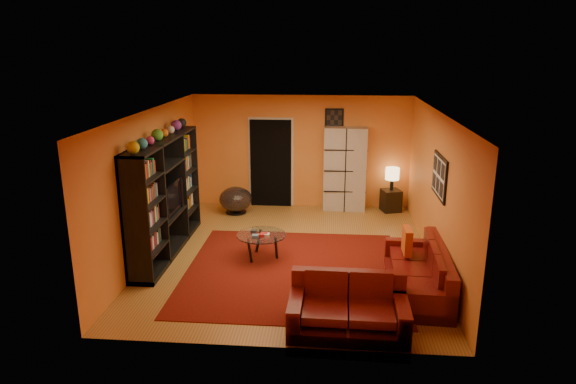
# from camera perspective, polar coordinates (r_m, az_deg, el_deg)

# --- Properties ---
(floor) EXTENTS (6.00, 6.00, 0.00)m
(floor) POSITION_cam_1_polar(r_m,az_deg,el_deg) (9.42, 0.30, -6.95)
(floor) COLOR olive
(floor) RESTS_ON ground
(ceiling) EXTENTS (6.00, 6.00, 0.00)m
(ceiling) POSITION_cam_1_polar(r_m,az_deg,el_deg) (8.75, 0.33, 8.94)
(ceiling) COLOR white
(ceiling) RESTS_ON wall_back
(wall_back) EXTENTS (6.00, 0.00, 6.00)m
(wall_back) POSITION_cam_1_polar(r_m,az_deg,el_deg) (11.91, 1.45, 4.49)
(wall_back) COLOR orange
(wall_back) RESTS_ON floor
(wall_front) EXTENTS (6.00, 0.00, 6.00)m
(wall_front) POSITION_cam_1_polar(r_m,az_deg,el_deg) (6.17, -1.88, -6.64)
(wall_front) COLOR orange
(wall_front) RESTS_ON floor
(wall_left) EXTENTS (0.00, 6.00, 6.00)m
(wall_left) POSITION_cam_1_polar(r_m,az_deg,el_deg) (9.52, -14.87, 1.01)
(wall_left) COLOR orange
(wall_left) RESTS_ON floor
(wall_right) EXTENTS (0.00, 6.00, 6.00)m
(wall_right) POSITION_cam_1_polar(r_m,az_deg,el_deg) (9.16, 16.11, 0.33)
(wall_right) COLOR orange
(wall_right) RESTS_ON floor
(rug) EXTENTS (3.60, 3.60, 0.01)m
(rug) POSITION_cam_1_polar(r_m,az_deg,el_deg) (8.78, 0.60, -8.71)
(rug) COLOR #510E09
(rug) RESTS_ON floor
(doorway) EXTENTS (0.95, 0.10, 2.04)m
(doorway) POSITION_cam_1_polar(r_m,az_deg,el_deg) (11.99, -1.92, 3.19)
(doorway) COLOR black
(doorway) RESTS_ON floor
(wall_art_right) EXTENTS (0.03, 1.00, 0.70)m
(wall_art_right) POSITION_cam_1_polar(r_m,az_deg,el_deg) (8.79, 16.49, 1.69)
(wall_art_right) COLOR black
(wall_art_right) RESTS_ON wall_right
(wall_art_back) EXTENTS (0.42, 0.03, 0.52)m
(wall_art_back) POSITION_cam_1_polar(r_m,az_deg,el_deg) (11.75, 5.16, 7.98)
(wall_art_back) COLOR black
(wall_art_back) RESTS_ON wall_back
(entertainment_unit) EXTENTS (0.45, 3.00, 2.10)m
(entertainment_unit) POSITION_cam_1_polar(r_m,az_deg,el_deg) (9.51, -13.48, -0.47)
(entertainment_unit) COLOR black
(entertainment_unit) RESTS_ON floor
(tv) EXTENTS (1.02, 0.13, 0.59)m
(tv) POSITION_cam_1_polar(r_m,az_deg,el_deg) (9.51, -13.18, -0.69)
(tv) COLOR black
(tv) RESTS_ON entertainment_unit
(sofa) EXTENTS (0.98, 2.17, 0.85)m
(sofa) POSITION_cam_1_polar(r_m,az_deg,el_deg) (8.27, 14.70, -8.76)
(sofa) COLOR #540B0B
(sofa) RESTS_ON rug
(loveseat) EXTENTS (1.59, 0.97, 0.85)m
(loveseat) POSITION_cam_1_polar(r_m,az_deg,el_deg) (7.11, 6.68, -12.62)
(loveseat) COLOR #540B0B
(loveseat) RESTS_ON rug
(throw_pillow) EXTENTS (0.12, 0.42, 0.42)m
(throw_pillow) POSITION_cam_1_polar(r_m,az_deg,el_deg) (8.55, 13.10, -5.31)
(throw_pillow) COLOR #D04F17
(throw_pillow) RESTS_ON sofa
(coffee_table) EXTENTS (0.88, 0.88, 0.44)m
(coffee_table) POSITION_cam_1_polar(r_m,az_deg,el_deg) (9.14, -2.98, -5.02)
(coffee_table) COLOR silver
(coffee_table) RESTS_ON floor
(storage_cabinet) EXTENTS (0.98, 0.48, 1.91)m
(storage_cabinet) POSITION_cam_1_polar(r_m,az_deg,el_deg) (11.78, 6.37, 2.55)
(storage_cabinet) COLOR #B7B0A9
(storage_cabinet) RESTS_ON floor
(bowl_chair) EXTENTS (0.74, 0.74, 0.60)m
(bowl_chair) POSITION_cam_1_polar(r_m,az_deg,el_deg) (11.65, -5.84, -0.82)
(bowl_chair) COLOR black
(bowl_chair) RESTS_ON floor
(side_table) EXTENTS (0.50, 0.50, 0.50)m
(side_table) POSITION_cam_1_polar(r_m,az_deg,el_deg) (11.99, 11.35, -0.93)
(side_table) COLOR black
(side_table) RESTS_ON floor
(table_lamp) EXTENTS (0.31, 0.31, 0.52)m
(table_lamp) POSITION_cam_1_polar(r_m,az_deg,el_deg) (11.83, 11.52, 1.94)
(table_lamp) COLOR black
(table_lamp) RESTS_ON side_table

